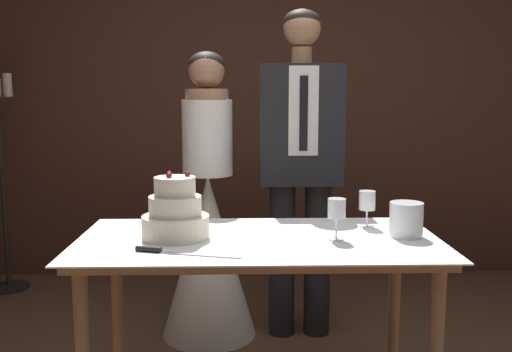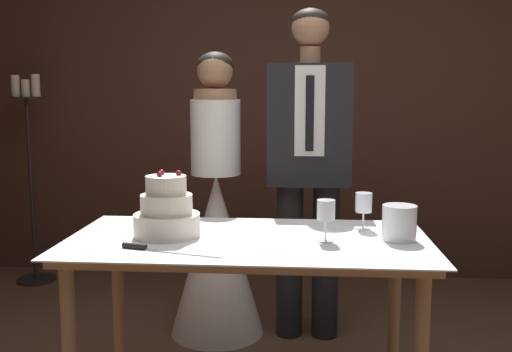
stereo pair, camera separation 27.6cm
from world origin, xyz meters
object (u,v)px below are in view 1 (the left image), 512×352
(hurricane_candle, at_px, (406,220))
(tiered_cake, at_px, (175,214))
(wine_glass_middle, at_px, (337,211))
(wine_glass_near, at_px, (367,202))
(groom, at_px, (301,157))
(cake_table, at_px, (258,260))
(candle_stand, at_px, (2,180))
(bride, at_px, (208,235))
(cake_knife, at_px, (167,251))

(hurricane_candle, bearing_deg, tiered_cake, -179.98)
(tiered_cake, distance_m, wine_glass_middle, 0.66)
(tiered_cake, distance_m, wine_glass_near, 0.86)
(wine_glass_middle, xyz_separation_m, groom, (-0.06, 0.90, 0.13))
(cake_table, height_order, wine_glass_near, wine_glass_near)
(tiered_cake, xyz_separation_m, candle_stand, (-1.40, 1.67, -0.10))
(wine_glass_near, bearing_deg, wine_glass_middle, -127.52)
(wine_glass_middle, xyz_separation_m, hurricane_candle, (0.30, 0.04, -0.05))
(wine_glass_near, height_order, bride, bride)
(hurricane_candle, bearing_deg, wine_glass_middle, -172.19)
(cake_table, bearing_deg, wine_glass_middle, -5.00)
(tiered_cake, bearing_deg, hurricane_candle, 0.02)
(wine_glass_near, xyz_separation_m, wine_glass_middle, (-0.18, -0.23, 0.01))
(wine_glass_middle, relative_size, hurricane_candle, 1.18)
(wine_glass_middle, distance_m, bride, 1.12)
(cake_table, relative_size, bride, 0.93)
(tiered_cake, height_order, wine_glass_middle, tiered_cake)
(cake_table, relative_size, hurricane_candle, 10.31)
(tiered_cake, height_order, wine_glass_near, tiered_cake)
(bride, distance_m, candle_stand, 1.71)
(bride, bearing_deg, wine_glass_near, -41.60)
(hurricane_candle, distance_m, bride, 1.26)
(hurricane_candle, xyz_separation_m, candle_stand, (-2.36, 1.67, -0.07))
(cake_knife, distance_m, wine_glass_middle, 0.70)
(wine_glass_near, bearing_deg, bride, 138.40)
(hurricane_candle, relative_size, groom, 0.08)
(wine_glass_near, bearing_deg, candle_stand, 146.50)
(hurricane_candle, bearing_deg, cake_table, -178.78)
(bride, bearing_deg, candle_stand, 151.31)
(wine_glass_near, bearing_deg, hurricane_candle, -56.39)
(cake_table, xyz_separation_m, wine_glass_near, (0.49, 0.20, 0.21))
(tiered_cake, distance_m, bride, 0.91)
(groom, bearing_deg, bride, 179.94)
(cake_knife, bearing_deg, candle_stand, 141.27)
(candle_stand, bearing_deg, wine_glass_middle, -39.64)
(cake_table, xyz_separation_m, candle_stand, (-1.75, 1.68, 0.09))
(wine_glass_middle, distance_m, candle_stand, 2.68)
(groom, bearing_deg, cake_knife, -119.24)
(wine_glass_near, relative_size, candle_stand, 0.11)
(hurricane_candle, distance_m, candle_stand, 2.90)
(cake_table, bearing_deg, candle_stand, 136.06)
(tiered_cake, relative_size, hurricane_candle, 1.91)
(wine_glass_near, distance_m, wine_glass_middle, 0.29)
(tiered_cake, distance_m, candle_stand, 2.18)
(hurricane_candle, height_order, bride, bride)
(wine_glass_middle, bearing_deg, groom, 93.67)
(cake_knife, xyz_separation_m, wine_glass_middle, (0.67, 0.19, 0.11))
(tiered_cake, bearing_deg, bride, 84.51)
(cake_knife, height_order, groom, groom)
(cake_knife, relative_size, groom, 0.22)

